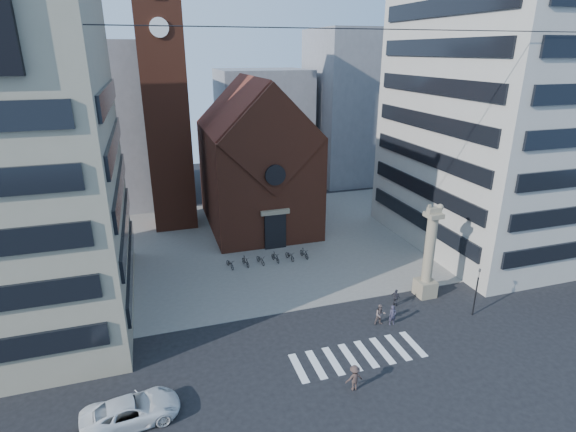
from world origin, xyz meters
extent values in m
plane|color=black|center=(0.00, 0.00, 0.00)|extent=(120.00, 120.00, 0.00)
cube|color=gray|center=(0.00, 19.00, 0.03)|extent=(46.00, 30.00, 0.05)
cube|color=#602C1D|center=(0.00, 25.00, 6.00)|extent=(12.00, 16.00, 12.00)
cube|color=maroon|center=(0.00, 25.40, 12.00)|extent=(12.00, 15.40, 12.00)
cube|color=#602C1D|center=(0.00, 17.05, 12.00)|extent=(11.76, 0.50, 11.76)
cylinder|color=black|center=(0.00, 16.60, 8.50)|extent=(2.20, 0.30, 2.20)
cube|color=black|center=(0.00, 16.85, 2.00)|extent=(2.40, 0.30, 4.00)
cube|color=gray|center=(0.00, 16.80, 4.30)|extent=(3.20, 0.40, 0.50)
cube|color=#602C1D|center=(-10.00, 28.00, 15.00)|extent=(5.00, 5.00, 30.00)
cylinder|color=white|center=(-10.00, 25.40, 23.00)|extent=(2.00, 0.20, 2.00)
cube|color=#AFA99E|center=(24.00, 12.00, 16.00)|extent=(18.00, 22.00, 32.00)
cube|color=gray|center=(-20.00, 40.00, 11.00)|extent=(16.00, 14.00, 22.00)
cube|color=gray|center=(6.00, 45.00, 9.00)|extent=(14.00, 12.00, 18.00)
cube|color=gray|center=(22.00, 42.00, 12.00)|extent=(16.00, 14.00, 24.00)
cube|color=gray|center=(10.00, 3.00, 0.75)|extent=(1.60, 1.60, 1.50)
cylinder|color=gray|center=(10.00, 3.00, 4.50)|extent=(0.90, 0.90, 6.00)
cube|color=gray|center=(10.00, 3.00, 7.70)|extent=(1.30, 1.30, 0.40)
cube|color=gray|center=(10.00, 3.00, 8.10)|extent=(1.20, 0.50, 0.55)
sphere|color=gray|center=(10.55, 3.00, 8.35)|extent=(0.56, 0.56, 0.56)
cube|color=gray|center=(9.50, 3.00, 8.50)|extent=(0.25, 0.15, 0.35)
cylinder|color=black|center=(12.00, -1.00, 1.75)|extent=(0.12, 0.12, 3.50)
imported|color=black|center=(12.00, -1.00, 3.90)|extent=(0.13, 0.16, 0.80)
imported|color=silver|center=(-14.95, -4.55, 0.78)|extent=(5.93, 3.35, 1.56)
imported|color=#332E41|center=(4.88, -0.21, 0.85)|extent=(0.63, 0.42, 1.70)
imported|color=#61504D|center=(3.95, 0.11, 0.90)|extent=(0.95, 0.78, 1.80)
imported|color=#2A2931|center=(6.62, 2.26, 0.76)|extent=(0.72, 0.97, 1.53)
imported|color=#41302B|center=(-1.23, -6.03, 0.90)|extent=(1.17, 0.68, 1.81)
imported|color=black|center=(-5.71, 13.55, 0.51)|extent=(0.98, 1.83, 0.91)
imported|color=black|center=(-4.12, 13.55, 0.56)|extent=(0.84, 1.75, 1.01)
imported|color=black|center=(-2.54, 13.55, 0.51)|extent=(0.98, 1.83, 0.91)
imported|color=black|center=(-0.95, 13.55, 0.56)|extent=(0.84, 1.75, 1.01)
imported|color=black|center=(0.64, 13.55, 0.51)|extent=(0.98, 1.83, 0.91)
imported|color=black|center=(2.23, 13.55, 0.56)|extent=(0.84, 1.75, 1.01)
camera|label=1|loc=(-12.37, -27.17, 20.71)|focal=28.00mm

